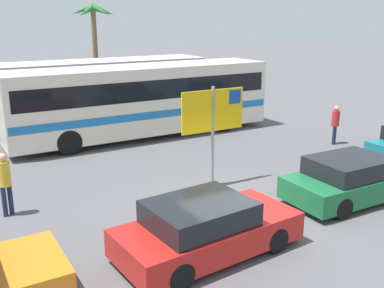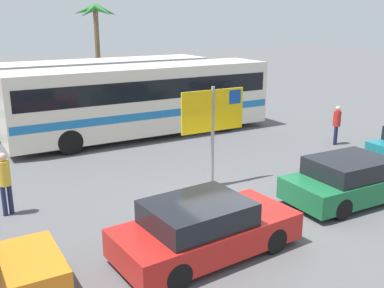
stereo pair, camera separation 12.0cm
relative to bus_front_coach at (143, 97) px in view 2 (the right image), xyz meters
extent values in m
plane|color=#565659|center=(-1.28, -9.04, -1.78)|extent=(120.00, 120.00, 0.00)
cube|color=silver|center=(0.00, 0.00, -0.06)|extent=(11.94, 2.61, 2.90)
cube|color=black|center=(0.00, 0.00, 0.49)|extent=(11.46, 2.64, 0.84)
cube|color=#1E70B7|center=(0.00, 0.00, -0.57)|extent=(11.82, 2.64, 0.32)
cylinder|color=black|center=(3.70, 1.18, -1.28)|extent=(1.00, 0.28, 1.00)
cylinder|color=black|center=(3.70, -1.18, -1.28)|extent=(1.00, 0.28, 1.00)
cylinder|color=black|center=(-3.70, 1.18, -1.28)|extent=(1.00, 0.28, 1.00)
cylinder|color=black|center=(-3.70, -1.18, -1.28)|extent=(1.00, 0.28, 1.00)
cube|color=white|center=(-1.23, 3.47, -0.06)|extent=(11.94, 2.61, 2.90)
cube|color=black|center=(-1.23, 3.47, 0.49)|extent=(11.46, 2.64, 0.84)
cube|color=#23843D|center=(-1.23, 3.47, -0.57)|extent=(11.82, 2.64, 0.32)
cylinder|color=black|center=(2.47, 4.65, -1.28)|extent=(1.00, 0.28, 1.00)
cylinder|color=black|center=(2.47, 2.29, -1.28)|extent=(1.00, 0.28, 1.00)
cylinder|color=black|center=(-4.93, 4.65, -1.28)|extent=(1.00, 0.28, 1.00)
cylinder|color=black|center=(-4.93, 2.29, -1.28)|extent=(1.00, 0.28, 1.00)
cylinder|color=gray|center=(-0.68, -6.84, -0.18)|extent=(0.11, 0.11, 3.20)
cube|color=yellow|center=(-0.68, -6.84, 0.67)|extent=(2.20, 0.08, 1.30)
cube|color=#1447A8|center=(0.12, -6.84, 1.04)|extent=(0.44, 0.07, 0.44)
cube|color=#196638|center=(2.30, -9.94, -1.30)|extent=(4.31, 1.95, 0.64)
cube|color=black|center=(2.04, -9.93, -0.72)|extent=(2.26, 1.75, 0.52)
cylinder|color=black|center=(3.64, -9.13, -1.48)|extent=(0.60, 0.18, 0.60)
cylinder|color=black|center=(1.00, -9.06, -1.48)|extent=(0.60, 0.18, 0.60)
cylinder|color=black|center=(0.95, -10.75, -1.48)|extent=(0.60, 0.18, 0.60)
cylinder|color=black|center=(-7.15, -9.18, -1.48)|extent=(0.60, 0.16, 0.60)
cylinder|color=black|center=(6.31, -7.77, -1.48)|extent=(0.61, 0.19, 0.60)
cube|color=red|center=(-3.12, -10.43, -1.30)|extent=(4.38, 2.18, 0.64)
cube|color=black|center=(-3.38, -10.45, -0.72)|extent=(2.33, 1.89, 0.52)
cylinder|color=black|center=(-1.87, -9.47, -1.48)|extent=(0.61, 0.20, 0.60)
cylinder|color=black|center=(-1.75, -11.20, -1.48)|extent=(0.61, 0.20, 0.60)
cylinder|color=black|center=(-4.50, -9.65, -1.48)|extent=(0.61, 0.20, 0.60)
cylinder|color=black|center=(-4.38, -11.39, -1.48)|extent=(0.61, 0.20, 0.60)
cylinder|color=#1E2347|center=(-6.81, -5.96, -1.36)|extent=(0.13, 0.13, 0.86)
cylinder|color=#1E2347|center=(-6.64, -5.90, -1.36)|extent=(0.13, 0.13, 0.86)
cylinder|color=gold|center=(-6.73, -5.93, -0.59)|extent=(0.32, 0.32, 0.68)
sphere|color=tan|center=(-6.73, -5.93, -0.13)|extent=(0.23, 0.23, 0.23)
cylinder|color=#1E2347|center=(6.39, -5.44, -1.38)|extent=(0.13, 0.13, 0.80)
cylinder|color=#1E2347|center=(6.55, -5.35, -1.38)|extent=(0.13, 0.13, 0.80)
cylinder|color=red|center=(6.47, -5.40, -0.66)|extent=(0.32, 0.32, 0.64)
sphere|color=tan|center=(6.47, -5.40, -0.23)|extent=(0.22, 0.22, 0.22)
cylinder|color=brown|center=(1.41, 10.20, 1.05)|extent=(0.32, 0.32, 5.67)
cone|color=#2D7533|center=(2.06, 10.12, 3.83)|extent=(1.51, 0.62, 0.90)
cone|color=#2D7533|center=(1.63, 10.81, 3.80)|extent=(0.91, 1.52, 0.96)
cone|color=#2D7533|center=(0.84, 10.55, 3.87)|extent=(1.48, 1.14, 0.85)
cone|color=#2D7533|center=(0.85, 9.89, 3.79)|extent=(1.49, 1.10, 0.99)
cone|color=#2D7533|center=(1.73, 9.63, 3.83)|extent=(1.10, 1.50, 0.91)
camera|label=1|loc=(-8.14, -18.19, 3.44)|focal=41.87mm
camera|label=2|loc=(-8.03, -18.25, 3.44)|focal=41.87mm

